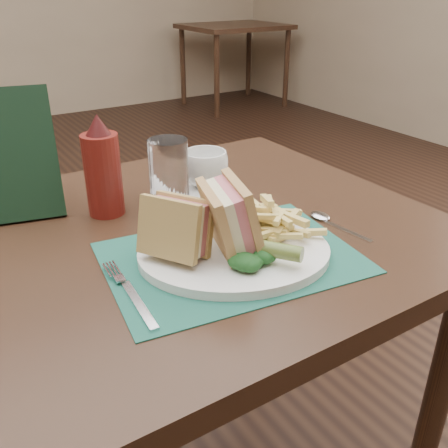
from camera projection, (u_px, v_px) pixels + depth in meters
name	position (u px, v px, depth m)	size (l,w,h in m)	color
floor	(115.00, 378.00, 1.59)	(7.00, 7.00, 0.00)	black
table_main	(186.00, 388.00, 1.04)	(0.90, 0.75, 0.75)	black
table_bg_right	(234.00, 66.00, 4.79)	(0.90, 0.75, 0.75)	black
placemat	(231.00, 258.00, 0.78)	(0.38, 0.27, 0.00)	#195243
plate	(234.00, 253.00, 0.78)	(0.30, 0.24, 0.01)	white
sandwich_half_a	(169.00, 232.00, 0.72)	(0.06, 0.10, 0.09)	tan
sandwich_half_b	(217.00, 218.00, 0.74)	(0.06, 0.11, 0.10)	tan
kale_garnish	(258.00, 256.00, 0.73)	(0.11, 0.08, 0.03)	#153B19
pickle_spear	(262.00, 248.00, 0.73)	(0.02, 0.02, 0.12)	#4B5F24
fries_pile	(265.00, 216.00, 0.81)	(0.18, 0.20, 0.06)	#D9C26C
fork	(130.00, 291.00, 0.69)	(0.03, 0.17, 0.01)	silver
spoon	(337.00, 224.00, 0.88)	(0.03, 0.15, 0.01)	silver
saucer	(206.00, 188.00, 1.03)	(0.15, 0.15, 0.01)	white
coffee_cup	(205.00, 169.00, 1.01)	(0.09, 0.09, 0.07)	white
drinking_glass	(169.00, 173.00, 0.93)	(0.07, 0.07, 0.13)	silver
ketchup_bottle	(102.00, 166.00, 0.89)	(0.07, 0.07, 0.19)	#5C140F
check_presenter	(15.00, 155.00, 0.88)	(0.14, 0.02, 0.23)	black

